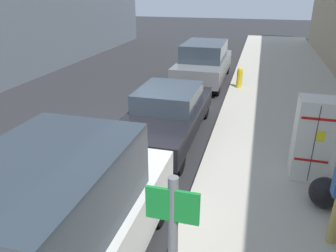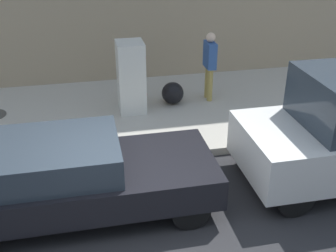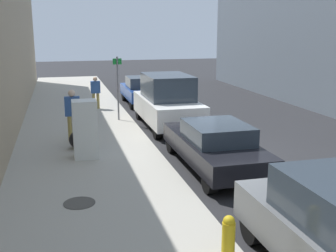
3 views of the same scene
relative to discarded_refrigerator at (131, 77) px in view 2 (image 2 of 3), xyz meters
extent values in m
plane|color=#28282B|center=(4.26, -0.52, -1.03)|extent=(80.00, 80.00, 0.00)
cube|color=#B2ADA0|center=(0.03, -0.52, -0.95)|extent=(4.46, 44.00, 0.17)
cube|color=silver|center=(0.00, 0.00, 0.00)|extent=(0.71, 0.63, 1.72)
cube|color=black|center=(0.00, 0.32, 0.00)|extent=(0.01, 0.01, 1.64)
cube|color=yellow|center=(-0.09, 0.32, 0.21)|extent=(0.16, 0.01, 0.22)
cube|color=red|center=(0.00, 0.32, 0.55)|extent=(0.64, 0.01, 0.05)
cube|color=red|center=(0.00, 0.32, -0.34)|extent=(0.64, 0.01, 0.05)
sphere|color=black|center=(-0.19, 1.07, -0.58)|extent=(0.56, 0.56, 0.56)
cylinder|color=#A8934C|center=(-0.40, 2.04, -0.43)|extent=(0.14, 0.14, 0.87)
cylinder|color=#A8934C|center=(-0.17, 2.04, -0.43)|extent=(0.14, 0.14, 0.87)
cube|color=#2D5193|center=(-0.28, 2.04, 0.33)|extent=(0.51, 0.22, 0.65)
sphere|color=beige|center=(-0.28, 2.04, 0.78)|extent=(0.24, 0.24, 0.24)
cube|color=black|center=(3.51, -1.40, -0.44)|extent=(1.81, 4.68, 0.55)
cube|color=#2D3842|center=(3.51, -1.64, 0.09)|extent=(1.59, 1.97, 0.50)
cylinder|color=black|center=(2.74, 0.37, -0.71)|extent=(0.22, 0.64, 0.64)
cylinder|color=black|center=(4.29, 0.37, -0.71)|extent=(0.22, 0.64, 0.64)
cylinder|color=black|center=(2.67, 2.15, -0.71)|extent=(0.22, 0.64, 0.64)
cylinder|color=black|center=(4.35, 2.15, -0.71)|extent=(0.22, 0.64, 0.64)
camera|label=1|loc=(1.24, 6.66, 2.87)|focal=35.00mm
camera|label=2|loc=(9.47, -1.09, 3.57)|focal=45.00mm
camera|label=3|loc=(-0.66, -12.25, 2.93)|focal=45.00mm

